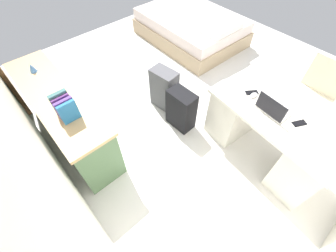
% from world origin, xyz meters
% --- Properties ---
extents(ground_plane, '(5.62, 5.62, 0.00)m').
position_xyz_m(ground_plane, '(0.00, 0.00, 0.00)').
color(ground_plane, silver).
extents(wall_back, '(4.62, 0.10, 2.52)m').
position_xyz_m(wall_back, '(0.00, 2.01, 1.26)').
color(wall_back, white).
rests_on(wall_back, ground_plane).
extents(desk, '(1.49, 0.79, 0.72)m').
position_xyz_m(desk, '(-1.23, 0.03, 0.38)').
color(desk, silver).
rests_on(desk, ground_plane).
extents(office_chair, '(0.52, 0.52, 0.94)m').
position_xyz_m(office_chair, '(-1.27, -0.80, 0.42)').
color(office_chair, black).
rests_on(office_chair, ground_plane).
extents(credenza, '(1.80, 0.48, 0.77)m').
position_xyz_m(credenza, '(0.53, 1.63, 0.38)').
color(credenza, '#4C6B47').
rests_on(credenza, ground_plane).
extents(bed, '(1.93, 1.44, 0.58)m').
position_xyz_m(bed, '(1.21, -1.21, 0.24)').
color(bed, tan).
rests_on(bed, ground_plane).
extents(suitcase_black, '(0.37, 0.23, 0.57)m').
position_xyz_m(suitcase_black, '(-0.24, 0.44, 0.28)').
color(suitcase_black, black).
rests_on(suitcase_black, ground_plane).
extents(suitcase_spare_grey, '(0.39, 0.26, 0.61)m').
position_xyz_m(suitcase_spare_grey, '(0.19, 0.36, 0.30)').
color(suitcase_spare_grey, '#4C4C51').
rests_on(suitcase_spare_grey, ground_plane).
extents(laptop, '(0.33, 0.25, 0.21)m').
position_xyz_m(laptop, '(-1.15, 0.06, 0.77)').
color(laptop, silver).
rests_on(laptop, desk).
extents(computer_mouse, '(0.07, 0.11, 0.03)m').
position_xyz_m(computer_mouse, '(-0.89, -0.00, 0.73)').
color(computer_mouse, white).
rests_on(computer_mouse, desk).
extents(cell_phone_near_laptop, '(0.12, 0.15, 0.01)m').
position_xyz_m(cell_phone_near_laptop, '(-1.42, -0.01, 0.72)').
color(cell_phone_near_laptop, black).
rests_on(cell_phone_near_laptop, desk).
extents(cell_phone_by_mouse, '(0.13, 0.15, 0.01)m').
position_xyz_m(cell_phone_by_mouse, '(-0.85, -0.03, 0.72)').
color(cell_phone_by_mouse, black).
rests_on(cell_phone_by_mouse, desk).
extents(book_row, '(0.20, 0.17, 0.24)m').
position_xyz_m(book_row, '(0.14, 1.63, 0.88)').
color(book_row, '#2467A2').
rests_on(book_row, credenza).
extents(figurine_small, '(0.08, 0.08, 0.11)m').
position_xyz_m(figurine_small, '(1.04, 1.63, 0.82)').
color(figurine_small, '#4C7FBF').
rests_on(figurine_small, credenza).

